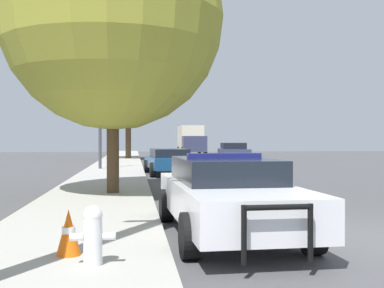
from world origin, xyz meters
The scene contains 11 objects.
ground_plane centered at (0.00, 0.00, 0.00)m, with size 110.00×110.00×0.00m, color #474749.
sidewalk_left centered at (-5.10, 0.00, 0.07)m, with size 3.00×110.00×0.13m.
police_car centered at (-2.49, 0.67, 0.72)m, with size 2.19×5.21×1.42m.
fire_hydrant centered at (-4.61, -1.59, 0.52)m, with size 0.55×0.24×0.73m.
traffic_light centered at (-4.52, 17.82, 3.93)m, with size 3.49×0.35×5.42m.
car_background_midblock centered at (-2.48, 14.87, 0.67)m, with size 2.27×4.67×1.22m.
car_background_oncoming centered at (2.71, 24.82, 0.75)m, with size 2.29×4.22×1.41m.
box_truck centered at (1.72, 41.20, 1.61)m, with size 2.55×7.95×3.02m.
tree_sidewalk_far centered at (-4.53, 31.08, 5.50)m, with size 6.06×6.06×8.42m.
tree_sidewalk_near centered at (-4.70, 6.40, 5.11)m, with size 6.37×6.37×8.17m.
traffic_cone centered at (-4.97, -1.06, 0.44)m, with size 0.33×0.33×0.61m.
Camera 1 is at (-4.11, -7.59, 1.68)m, focal length 45.00 mm.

